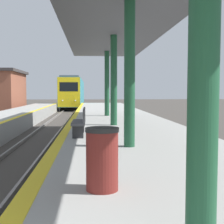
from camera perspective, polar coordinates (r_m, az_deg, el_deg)
The scene contains 4 objects.
train at distance 50.73m, azimuth -7.02°, elevation 3.51°, with size 2.84×23.95×4.56m.
station_canopy at distance 11.30m, azimuth 1.44°, elevation 16.09°, with size 4.24×21.68×4.14m.
trash_bin at distance 4.73m, azimuth -1.81°, elevation -8.55°, with size 0.51×0.51×0.95m.
bench at distance 10.61m, azimuth -5.77°, elevation -1.63°, with size 0.44×1.72×0.92m.
Camera 1 is at (2.56, -1.05, 2.52)m, focal length 50.00 mm.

